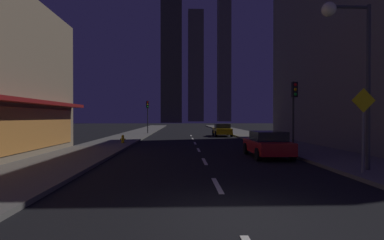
# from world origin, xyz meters

# --- Properties ---
(ground_plane) EXTENTS (78.00, 136.00, 0.10)m
(ground_plane) POSITION_xyz_m (0.00, 32.00, -0.05)
(ground_plane) COLOR black
(sidewalk_right) EXTENTS (4.00, 76.00, 0.15)m
(sidewalk_right) POSITION_xyz_m (7.00, 32.00, 0.07)
(sidewalk_right) COLOR #605E59
(sidewalk_right) RESTS_ON ground
(sidewalk_left) EXTENTS (4.00, 76.00, 0.15)m
(sidewalk_left) POSITION_xyz_m (-7.00, 32.00, 0.07)
(sidewalk_left) COLOR #605E59
(sidewalk_left) RESTS_ON ground
(lane_marking_center) EXTENTS (0.16, 33.40, 0.01)m
(lane_marking_center) POSITION_xyz_m (0.00, 13.60, 0.01)
(lane_marking_center) COLOR silver
(lane_marking_center) RESTS_ON ground
(building_apartment_right) EXTENTS (11.00, 20.00, 17.35)m
(building_apartment_right) POSITION_xyz_m (14.50, 16.00, 8.67)
(building_apartment_right) COLOR slate
(building_apartment_right) RESTS_ON ground
(skyscraper_distant_tall) EXTENTS (8.33, 7.29, 66.95)m
(skyscraper_distant_tall) POSITION_xyz_m (-5.09, 113.20, 33.48)
(skyscraper_distant_tall) COLOR #413E31
(skyscraper_distant_tall) RESTS_ON ground
(skyscraper_distant_mid) EXTENTS (8.13, 7.49, 58.92)m
(skyscraper_distant_mid) POSITION_xyz_m (6.58, 152.05, 29.46)
(skyscraper_distant_mid) COLOR brown
(skyscraper_distant_mid) RESTS_ON ground
(skyscraper_distant_short) EXTENTS (6.54, 8.58, 78.82)m
(skyscraper_distant_short) POSITION_xyz_m (21.92, 152.59, 39.41)
(skyscraper_distant_short) COLOR #605B48
(skyscraper_distant_short) RESTS_ON ground
(car_parked_near) EXTENTS (1.98, 4.24, 1.45)m
(car_parked_near) POSITION_xyz_m (3.60, 9.82, 0.74)
(car_parked_near) COLOR #B21919
(car_parked_near) RESTS_ON ground
(car_parked_far) EXTENTS (1.98, 4.24, 1.45)m
(car_parked_far) POSITION_xyz_m (3.60, 27.97, 0.74)
(car_parked_far) COLOR gold
(car_parked_far) RESTS_ON ground
(fire_hydrant_far_left) EXTENTS (0.42, 0.30, 0.65)m
(fire_hydrant_far_left) POSITION_xyz_m (-5.90, 17.68, 0.45)
(fire_hydrant_far_left) COLOR gold
(fire_hydrant_far_left) RESTS_ON sidewalk_left
(traffic_light_near_right) EXTENTS (0.32, 0.48, 4.20)m
(traffic_light_near_right) POSITION_xyz_m (5.50, 10.87, 3.19)
(traffic_light_near_right) COLOR #2D2D2D
(traffic_light_near_right) RESTS_ON sidewalk_right
(traffic_light_far_left) EXTENTS (0.32, 0.48, 4.20)m
(traffic_light_far_left) POSITION_xyz_m (-5.50, 31.75, 3.19)
(traffic_light_far_left) COLOR #2D2D2D
(traffic_light_far_left) RESTS_ON sidewalk_left
(street_lamp_right) EXTENTS (1.96, 0.56, 6.58)m
(street_lamp_right) POSITION_xyz_m (5.38, 5.02, 5.07)
(street_lamp_right) COLOR #38383D
(street_lamp_right) RESTS_ON sidewalk_right
(pedestrian_crossing_sign) EXTENTS (0.91, 0.08, 3.15)m
(pedestrian_crossing_sign) POSITION_xyz_m (5.60, 4.39, 2.02)
(pedestrian_crossing_sign) COLOR slate
(pedestrian_crossing_sign) RESTS_ON sidewalk_right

